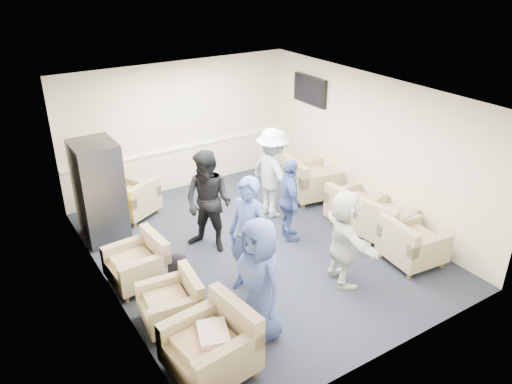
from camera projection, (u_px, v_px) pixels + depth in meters
floor at (257, 248)px, 8.65m from camera, size 6.00×6.00×0.00m
ceiling at (257, 94)px, 7.47m from camera, size 6.00×6.00×0.00m
back_wall at (180, 127)px, 10.34m from camera, size 5.00×0.02×2.70m
front_wall at (396, 265)px, 5.78m from camera, size 5.00×0.02×2.70m
left_wall at (104, 216)px, 6.86m from camera, size 0.02×6.00×2.70m
right_wall at (370, 147)px, 9.26m from camera, size 0.02×6.00×2.70m
chair_rail at (181, 148)px, 10.52m from camera, size 4.98×0.04×0.06m
tv at (310, 90)px, 10.30m from camera, size 0.10×1.00×0.58m
armchair_left_near at (215, 346)px, 5.97m from camera, size 1.03×1.03×0.75m
armchair_left_mid at (174, 304)px, 6.79m from camera, size 0.83×0.83×0.61m
armchair_left_far at (140, 264)px, 7.62m from camera, size 0.86×0.86×0.64m
armchair_right_near at (410, 245)px, 8.08m from camera, size 0.93×0.93×0.68m
armchair_right_midnear at (383, 223)px, 8.72m from camera, size 1.01×1.01×0.70m
armchair_right_midfar at (353, 208)px, 9.27m from camera, size 0.87×0.87×0.66m
armchair_right_far at (309, 182)px, 10.23m from camera, size 1.07×1.07×0.75m
armchair_corner at (134, 201)px, 9.55m from camera, size 1.09×1.09×0.65m
vending_machine at (100, 192)px, 8.60m from camera, size 0.73×0.85×1.80m
backpack at (177, 268)px, 7.63m from camera, size 0.35×0.29×0.51m
pillow at (213, 335)px, 5.87m from camera, size 0.47×0.54×0.13m
person_front_left at (259, 280)px, 6.35m from camera, size 0.61×0.88×1.72m
person_mid_left at (248, 236)px, 7.24m from camera, size 0.65×0.78×1.82m
person_back_left at (208, 202)px, 8.26m from camera, size 1.03×1.09×1.78m
person_back_right at (273, 173)px, 9.37m from camera, size 0.74×1.17×1.74m
person_mid_right at (289, 200)px, 8.60m from camera, size 0.66×0.96×1.52m
person_front_right at (344, 238)px, 7.45m from camera, size 0.80×1.50×1.55m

